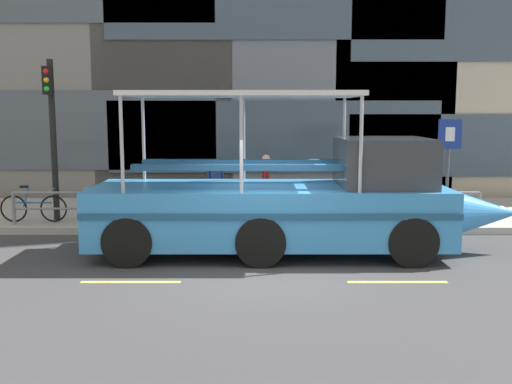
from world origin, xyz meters
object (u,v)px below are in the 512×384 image
at_px(pedestrian_mid_left, 264,178).
at_px(duck_tour_boat, 292,203).
at_px(traffic_light_pole, 50,124).
at_px(parking_sign, 447,152).
at_px(leaned_bicycle, 32,208).
at_px(pedestrian_near_bow, 397,178).
at_px(pedestrian_mid_right, 214,183).

bearing_deg(pedestrian_mid_left, duck_tour_boat, -82.16).
relative_size(traffic_light_pole, parking_sign, 1.58).
distance_m(traffic_light_pole, leaned_bicycle, 2.23).
bearing_deg(pedestrian_near_bow, traffic_light_pole, -177.31).
height_order(parking_sign, pedestrian_near_bow, parking_sign).
distance_m(traffic_light_pole, pedestrian_mid_right, 4.53).
bearing_deg(pedestrian_near_bow, pedestrian_mid_left, 172.22).
xyz_separation_m(leaned_bicycle, pedestrian_mid_left, (6.07, 1.22, 0.63)).
height_order(parking_sign, leaned_bicycle, parking_sign).
distance_m(traffic_light_pole, pedestrian_near_bow, 9.32).
relative_size(leaned_bicycle, pedestrian_mid_right, 1.12).
distance_m(parking_sign, pedestrian_mid_right, 6.20).
distance_m(traffic_light_pole, duck_tour_boat, 6.96).
height_order(parking_sign, pedestrian_mid_left, parking_sign).
xyz_separation_m(parking_sign, duck_tour_boat, (-4.19, -2.70, -0.90)).
distance_m(duck_tour_boat, pedestrian_mid_right, 3.91).
distance_m(duck_tour_boat, pedestrian_mid_left, 3.85).
height_order(parking_sign, duck_tour_boat, duck_tour_boat).
relative_size(duck_tour_boat, pedestrian_near_bow, 5.29).
distance_m(duck_tour_boat, pedestrian_near_bow, 4.53).
bearing_deg(parking_sign, duck_tour_boat, -147.14).
height_order(leaned_bicycle, duck_tour_boat, duck_tour_boat).
bearing_deg(traffic_light_pole, parking_sign, -1.02).
height_order(traffic_light_pole, leaned_bicycle, traffic_light_pole).
bearing_deg(pedestrian_near_bow, leaned_bicycle, -175.69).
bearing_deg(pedestrian_mid_left, leaned_bicycle, -168.62).
bearing_deg(parking_sign, pedestrian_near_bow, 150.94).
bearing_deg(pedestrian_mid_right, pedestrian_mid_left, 16.04).
height_order(duck_tour_boat, pedestrian_near_bow, duck_tour_boat).
height_order(duck_tour_boat, pedestrian_mid_right, duck_tour_boat).
relative_size(traffic_light_pole, pedestrian_mid_right, 2.70).
relative_size(parking_sign, duck_tour_boat, 0.28).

